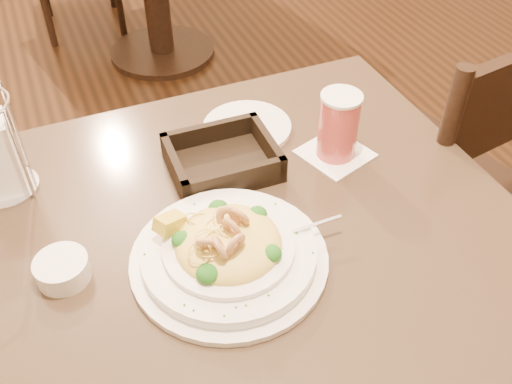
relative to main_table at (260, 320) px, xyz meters
name	(u,v)px	position (x,y,z in m)	size (l,w,h in m)	color
main_table	(260,320)	(0.00, 0.00, 0.00)	(0.90, 0.90, 0.76)	black
dining_chair_near	(435,174)	(0.59, 0.25, -0.02)	(0.48, 0.48, 0.93)	black
pasta_bowl	(228,249)	(-0.07, -0.03, 0.27)	(0.35, 0.31, 0.10)	white
drink_glass	(338,126)	(0.22, 0.14, 0.31)	(0.15, 0.15, 0.13)	white
bread_basket	(222,160)	(0.00, 0.18, 0.26)	(0.20, 0.16, 0.05)	black
side_plate	(247,127)	(0.09, 0.28, 0.25)	(0.18, 0.18, 0.01)	white
butter_ramekin	(62,269)	(-0.31, 0.04, 0.26)	(0.08, 0.08, 0.04)	white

